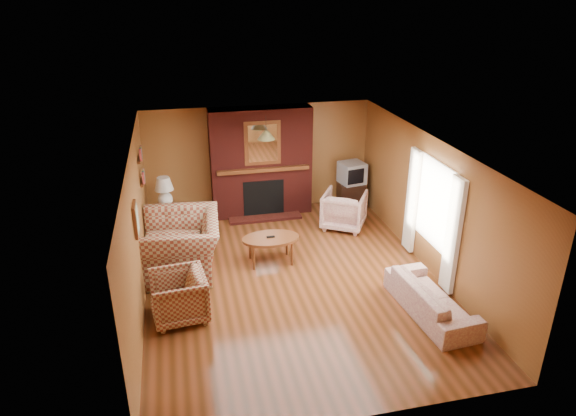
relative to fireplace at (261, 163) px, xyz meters
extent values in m
plane|color=#4C2810|center=(0.00, -2.98, -1.18)|extent=(6.50, 6.50, 0.00)
plane|color=silver|center=(0.00, -2.98, 1.22)|extent=(6.50, 6.50, 0.00)
plane|color=#935D2D|center=(0.00, 0.27, 0.02)|extent=(6.50, 0.00, 6.50)
plane|color=#935D2D|center=(0.00, -6.23, 0.02)|extent=(6.50, 0.00, 6.50)
plane|color=#935D2D|center=(-2.50, -2.98, 0.02)|extent=(0.00, 6.50, 6.50)
plane|color=#935D2D|center=(2.50, -2.98, 0.02)|extent=(0.00, 6.50, 6.50)
cube|color=#501511|center=(0.00, 0.02, 0.02)|extent=(2.20, 0.50, 2.40)
cube|color=black|center=(0.00, -0.21, -0.73)|extent=(0.90, 0.06, 0.80)
cube|color=#501511|center=(0.00, -0.38, -1.15)|extent=(1.60, 0.35, 0.06)
cube|color=brown|center=(0.00, -0.25, -0.06)|extent=(2.00, 0.18, 0.08)
cube|color=brown|center=(0.00, -0.22, 0.52)|extent=(0.78, 0.05, 0.95)
cube|color=white|center=(0.00, -0.25, 0.52)|extent=(0.62, 0.02, 0.80)
cube|color=beige|center=(2.44, -3.93, -0.13)|extent=(0.08, 0.35, 2.00)
cube|color=beige|center=(2.44, -2.43, -0.13)|extent=(0.08, 0.35, 2.00)
cube|color=white|center=(2.48, -3.18, 0.12)|extent=(0.03, 1.10, 1.50)
cube|color=brown|center=(-2.47, -1.08, 0.17)|extent=(0.06, 0.55, 0.04)
cube|color=brown|center=(-2.47, -1.08, 0.62)|extent=(0.06, 0.55, 0.04)
cube|color=brown|center=(-2.47, -3.28, 0.37)|extent=(0.04, 0.40, 0.50)
cube|color=beige|center=(-2.44, -3.28, 0.37)|extent=(0.01, 0.32, 0.42)
cylinder|color=black|center=(0.00, -0.68, 1.04)|extent=(0.01, 0.01, 0.35)
cone|color=#A98543|center=(0.00, -0.68, 0.82)|extent=(0.36, 0.36, 0.18)
imported|color=maroon|center=(-1.85, -2.22, -0.68)|extent=(1.47, 1.65, 1.01)
imported|color=maroon|center=(-1.95, -3.70, -0.80)|extent=(0.92, 0.90, 0.76)
imported|color=beige|center=(1.90, -4.44, -0.92)|extent=(0.85, 1.87, 0.53)
imported|color=beige|center=(1.57, -1.14, -0.79)|extent=(1.17, 1.18, 0.79)
ellipsoid|color=brown|center=(-0.24, -2.28, -0.70)|extent=(1.06, 0.66, 0.05)
cube|color=black|center=(-0.24, -2.28, -0.66)|extent=(0.15, 0.05, 0.02)
cylinder|color=brown|center=(0.12, -2.07, -0.95)|extent=(0.05, 0.05, 0.46)
cylinder|color=brown|center=(-0.59, -2.07, -0.95)|extent=(0.05, 0.05, 0.46)
cylinder|color=brown|center=(0.12, -2.49, -0.95)|extent=(0.05, 0.05, 0.46)
cylinder|color=brown|center=(-0.59, -2.49, -0.95)|extent=(0.05, 0.05, 0.46)
cube|color=brown|center=(-2.10, -0.53, -0.89)|extent=(0.43, 0.43, 0.58)
sphere|color=silver|center=(-2.10, -0.53, -0.45)|extent=(0.30, 0.30, 0.30)
cylinder|color=black|center=(-2.10, -0.53, -0.28)|extent=(0.03, 0.03, 0.10)
cone|color=silver|center=(-2.10, -0.53, -0.11)|extent=(0.38, 0.38, 0.27)
cube|color=black|center=(2.05, -0.18, -0.87)|extent=(0.61, 0.56, 0.62)
cube|color=#9A9DA1|center=(2.05, -0.18, -0.32)|extent=(0.61, 0.59, 0.48)
cube|color=black|center=(2.05, -0.45, -0.32)|extent=(0.40, 0.10, 0.34)
camera|label=1|loc=(-1.78, -10.56, 3.57)|focal=32.00mm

